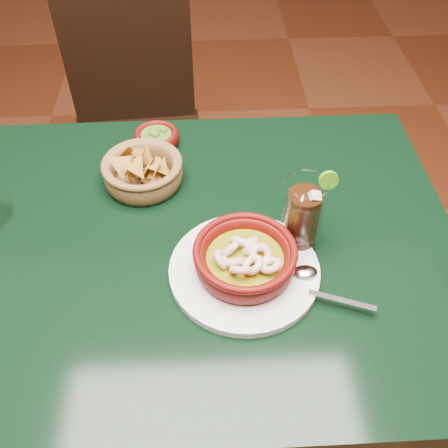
{
  "coord_description": "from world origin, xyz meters",
  "views": [
    {
      "loc": [
        0.11,
        -0.65,
        1.47
      ],
      "look_at": [
        0.14,
        -0.02,
        0.81
      ],
      "focal_mm": 40.0,
      "sensor_mm": 36.0,
      "label": 1
    }
  ],
  "objects_px": {
    "shrimp_plate": "(245,261)",
    "cola_drink": "(303,216)",
    "chip_basket": "(143,171)",
    "dining_chair": "(136,130)",
    "dining_table": "(157,272)"
  },
  "relations": [
    {
      "from": "dining_table",
      "to": "cola_drink",
      "type": "height_order",
      "value": "cola_drink"
    },
    {
      "from": "chip_basket",
      "to": "dining_table",
      "type": "bearing_deg",
      "value": -82.23
    },
    {
      "from": "dining_table",
      "to": "dining_chair",
      "type": "relative_size",
      "value": 1.31
    },
    {
      "from": "chip_basket",
      "to": "cola_drink",
      "type": "xyz_separation_m",
      "value": [
        0.31,
        -0.19,
        0.05
      ]
    },
    {
      "from": "chip_basket",
      "to": "cola_drink",
      "type": "bearing_deg",
      "value": -32.22
    },
    {
      "from": "dining_table",
      "to": "dining_chair",
      "type": "distance_m",
      "value": 0.73
    },
    {
      "from": "dining_chair",
      "to": "cola_drink",
      "type": "distance_m",
      "value": 0.89
    },
    {
      "from": "dining_table",
      "to": "shrimp_plate",
      "type": "distance_m",
      "value": 0.24
    },
    {
      "from": "shrimp_plate",
      "to": "chip_basket",
      "type": "height_order",
      "value": "chip_basket"
    },
    {
      "from": "dining_chair",
      "to": "chip_basket",
      "type": "xyz_separation_m",
      "value": [
        0.09,
        -0.54,
        0.28
      ]
    },
    {
      "from": "dining_chair",
      "to": "shrimp_plate",
      "type": "xyz_separation_m",
      "value": [
        0.28,
        -0.8,
        0.28
      ]
    },
    {
      "from": "dining_chair",
      "to": "shrimp_plate",
      "type": "distance_m",
      "value": 0.89
    },
    {
      "from": "dining_chair",
      "to": "shrimp_plate",
      "type": "height_order",
      "value": "dining_chair"
    },
    {
      "from": "shrimp_plate",
      "to": "chip_basket",
      "type": "relative_size",
      "value": 1.74
    },
    {
      "from": "shrimp_plate",
      "to": "cola_drink",
      "type": "xyz_separation_m",
      "value": [
        0.11,
        0.07,
        0.04
      ]
    }
  ]
}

